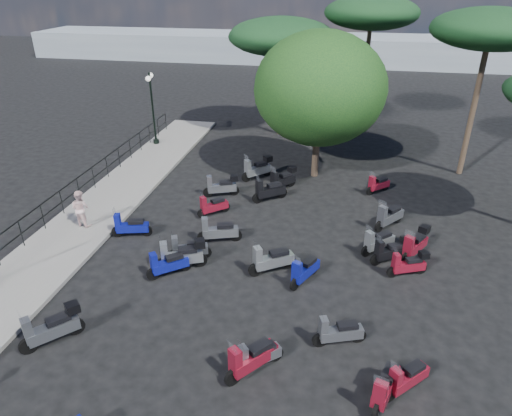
% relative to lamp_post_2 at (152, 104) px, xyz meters
% --- Properties ---
extents(ground, '(120.00, 120.00, 0.00)m').
position_rel_lamp_post_2_xyz_m(ground, '(7.38, -13.00, -2.61)').
color(ground, black).
rests_on(ground, ground).
extents(sidewalk, '(3.00, 30.00, 0.15)m').
position_rel_lamp_post_2_xyz_m(sidewalk, '(0.88, -10.00, -2.53)').
color(sidewalk, slate).
rests_on(sidewalk, ground).
extents(railing, '(0.04, 26.04, 1.10)m').
position_rel_lamp_post_2_xyz_m(railing, '(-0.42, -10.20, -1.71)').
color(railing, black).
rests_on(railing, sidewalk).
extents(lamp_post_2, '(0.55, 1.24, 4.31)m').
position_rel_lamp_post_2_xyz_m(lamp_post_2, '(0.00, 0.00, 0.00)').
color(lamp_post_2, black).
rests_on(lamp_post_2, sidewalk).
extents(pedestrian_far, '(0.86, 0.72, 1.59)m').
position_rel_lamp_post_2_xyz_m(pedestrian_far, '(0.99, -10.33, -1.66)').
color(pedestrian_far, beige).
rests_on(pedestrian_far, sidewalk).
extents(scooter_1, '(1.38, 1.47, 1.47)m').
position_rel_lamp_post_2_xyz_m(scooter_1, '(3.66, -16.60, -2.05)').
color(scooter_1, black).
rests_on(scooter_1, ground).
extents(scooter_2, '(1.35, 1.14, 1.33)m').
position_rel_lamp_post_2_xyz_m(scooter_2, '(5.71, -12.81, -2.15)').
color(scooter_2, black).
rests_on(scooter_2, ground).
extents(scooter_3, '(1.62, 0.68, 1.31)m').
position_rel_lamp_post_2_xyz_m(scooter_3, '(3.24, -10.56, -2.15)').
color(scooter_3, black).
rests_on(scooter_3, ground).
extents(scooter_4, '(1.22, 1.15, 1.26)m').
position_rel_lamp_post_2_xyz_m(scooter_4, '(6.00, -8.12, -2.17)').
color(scooter_4, black).
rests_on(scooter_4, ground).
extents(scooter_5, '(1.66, 0.87, 1.38)m').
position_rel_lamp_post_2_xyz_m(scooter_5, '(5.87, -6.19, -2.09)').
color(scooter_5, black).
rests_on(scooter_5, ground).
extents(scooter_8, '(1.75, 0.99, 1.48)m').
position_rel_lamp_post_2_xyz_m(scooter_8, '(6.05, -12.31, -2.05)').
color(scooter_8, black).
rests_on(scooter_8, ground).
extents(scooter_9, '(1.56, 0.81, 1.30)m').
position_rel_lamp_post_2_xyz_m(scooter_9, '(6.08, -11.69, -2.15)').
color(scooter_9, black).
rests_on(scooter_9, ground).
extents(scooter_10, '(1.73, 0.81, 1.42)m').
position_rel_lamp_post_2_xyz_m(scooter_10, '(6.85, -10.28, -2.11)').
color(scooter_10, black).
rests_on(scooter_10, ground).
extents(scooter_11, '(1.24, 1.44, 1.38)m').
position_rel_lamp_post_2_xyz_m(scooter_11, '(8.63, -4.84, -2.09)').
color(scooter_11, black).
rests_on(scooter_11, ground).
extents(scooter_13, '(1.24, 1.47, 1.44)m').
position_rel_lamp_post_2_xyz_m(scooter_13, '(9.50, -16.59, -2.11)').
color(scooter_13, black).
rests_on(scooter_13, ground).
extents(scooter_14, '(0.93, 1.56, 1.35)m').
position_rel_lamp_post_2_xyz_m(scooter_14, '(10.46, -12.26, -2.14)').
color(scooter_14, black).
rests_on(scooter_14, ground).
extents(scooter_15, '(1.61, 1.14, 1.48)m').
position_rel_lamp_post_2_xyz_m(scooter_15, '(9.25, -11.91, -2.09)').
color(scooter_15, black).
rests_on(scooter_15, ground).
extents(scooter_16, '(1.50, 1.22, 1.45)m').
position_rel_lamp_post_2_xyz_m(scooter_16, '(8.18, -6.22, -2.10)').
color(scooter_16, black).
rests_on(scooter_16, ground).
extents(scooter_17, '(1.42, 1.46, 1.48)m').
position_rel_lamp_post_2_xyz_m(scooter_17, '(7.15, -3.80, -2.05)').
color(scooter_17, black).
rests_on(scooter_17, ground).
extents(scooter_19, '(1.22, 1.06, 1.22)m').
position_rel_lamp_post_2_xyz_m(scooter_19, '(9.63, -16.39, -2.18)').
color(scooter_19, black).
rests_on(scooter_19, ground).
extents(scooter_20, '(1.55, 0.76, 1.28)m').
position_rel_lamp_post_2_xyz_m(scooter_20, '(11.73, -15.06, -2.16)').
color(scooter_20, black).
rests_on(scooter_20, ground).
extents(scooter_21, '(1.30, 1.19, 1.33)m').
position_rel_lamp_post_2_xyz_m(scooter_21, '(13.02, -9.81, -2.15)').
color(scooter_21, black).
rests_on(scooter_21, ground).
extents(scooter_22, '(1.47, 0.99, 1.30)m').
position_rel_lamp_post_2_xyz_m(scooter_22, '(13.46, -10.42, -2.12)').
color(scooter_22, black).
rests_on(scooter_22, ground).
extents(scooter_23, '(1.23, 1.49, 1.45)m').
position_rel_lamp_post_2_xyz_m(scooter_23, '(13.54, -7.72, -2.10)').
color(scooter_23, black).
rests_on(scooter_23, ground).
extents(scooter_25, '(0.81, 1.64, 1.36)m').
position_rel_lamp_post_2_xyz_m(scooter_25, '(12.92, -16.82, -2.13)').
color(scooter_25, black).
rests_on(scooter_25, ground).
extents(scooter_26, '(1.20, 1.19, 1.27)m').
position_rel_lamp_post_2_xyz_m(scooter_26, '(13.48, -16.41, -2.17)').
color(scooter_26, black).
rests_on(scooter_26, ground).
extents(scooter_27, '(1.44, 0.78, 1.21)m').
position_rel_lamp_post_2_xyz_m(scooter_27, '(14.01, -11.16, -2.15)').
color(scooter_27, black).
rests_on(scooter_27, ground).
extents(scooter_28, '(1.12, 1.58, 1.42)m').
position_rel_lamp_post_2_xyz_m(scooter_28, '(14.36, -9.86, -2.07)').
color(scooter_28, black).
rests_on(scooter_28, ground).
extents(scooter_29, '(1.16, 1.14, 1.22)m').
position_rel_lamp_post_2_xyz_m(scooter_29, '(13.22, -4.32, -2.18)').
color(scooter_29, black).
rests_on(scooter_29, ground).
extents(broadleaf_tree, '(6.46, 6.46, 7.32)m').
position_rel_lamp_post_2_xyz_m(broadleaf_tree, '(10.03, -2.79, 1.96)').
color(broadleaf_tree, '#38281E').
rests_on(broadleaf_tree, ground).
extents(pine_0, '(5.75, 5.75, 8.42)m').
position_rel_lamp_post_2_xyz_m(pine_0, '(12.38, 5.55, 4.77)').
color(pine_0, '#38281E').
rests_on(pine_0, ground).
extents(pine_1, '(5.53, 5.53, 8.23)m').
position_rel_lamp_post_2_xyz_m(pine_1, '(17.64, -0.98, 4.62)').
color(pine_1, '#38281E').
rests_on(pine_1, ground).
extents(pine_2, '(6.47, 6.47, 7.28)m').
position_rel_lamp_post_2_xyz_m(pine_2, '(7.12, 3.84, 3.52)').
color(pine_2, '#38281E').
rests_on(pine_2, ground).
extents(distant_hills, '(70.00, 8.00, 3.00)m').
position_rel_lamp_post_2_xyz_m(distant_hills, '(7.38, 32.00, -1.11)').
color(distant_hills, gray).
rests_on(distant_hills, ground).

